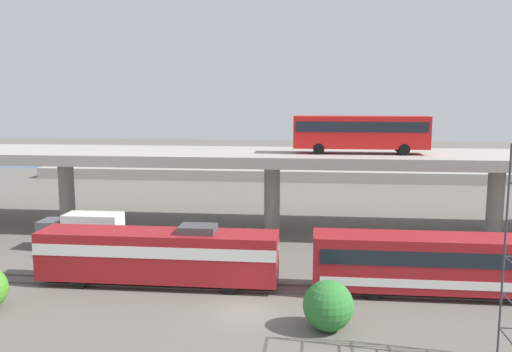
{
  "coord_description": "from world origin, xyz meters",
  "views": [
    {
      "loc": [
        3.74,
        -29.71,
        12.5
      ],
      "look_at": [
        -2.06,
        24.94,
        4.45
      ],
      "focal_mm": 37.43,
      "sensor_mm": 36.0,
      "label": 1
    }
  ],
  "objects_px": {
    "transit_bus_on_overpass": "(360,131)",
    "service_truck_west": "(83,230)",
    "parked_car_1": "(410,163)",
    "parked_car_2": "(339,161)",
    "train_coach_lead": "(486,264)",
    "train_locomotive": "(146,253)",
    "parked_car_3": "(204,160)",
    "parked_car_0": "(268,163)"
  },
  "relations": [
    {
      "from": "transit_bus_on_overpass",
      "to": "service_truck_west",
      "type": "distance_m",
      "value": 25.53
    },
    {
      "from": "parked_car_1",
      "to": "transit_bus_on_overpass",
      "type": "bearing_deg",
      "value": -106.95
    },
    {
      "from": "parked_car_1",
      "to": "parked_car_2",
      "type": "bearing_deg",
      "value": 176.97
    },
    {
      "from": "train_coach_lead",
      "to": "service_truck_west",
      "type": "xyz_separation_m",
      "value": [
        -29.79,
        7.7,
        -0.53
      ]
    },
    {
      "from": "train_locomotive",
      "to": "parked_car_3",
      "type": "height_order",
      "value": "train_locomotive"
    },
    {
      "from": "transit_bus_on_overpass",
      "to": "parked_car_0",
      "type": "xyz_separation_m",
      "value": [
        -11.21,
        33.87,
        -7.14
      ]
    },
    {
      "from": "transit_bus_on_overpass",
      "to": "parked_car_2",
      "type": "bearing_deg",
      "value": -90.07
    },
    {
      "from": "train_locomotive",
      "to": "train_coach_lead",
      "type": "relative_size",
      "value": 0.79
    },
    {
      "from": "parked_car_1",
      "to": "parked_car_2",
      "type": "relative_size",
      "value": 1.02
    },
    {
      "from": "parked_car_0",
      "to": "train_locomotive",
      "type": "bearing_deg",
      "value": -94.73
    },
    {
      "from": "train_coach_lead",
      "to": "parked_car_2",
      "type": "xyz_separation_m",
      "value": [
        -6.65,
        52.16,
        0.26
      ]
    },
    {
      "from": "service_truck_west",
      "to": "transit_bus_on_overpass",
      "type": "bearing_deg",
      "value": -162.18
    },
    {
      "from": "train_locomotive",
      "to": "parked_car_3",
      "type": "bearing_deg",
      "value": -82.63
    },
    {
      "from": "train_coach_lead",
      "to": "parked_car_1",
      "type": "bearing_deg",
      "value": -94.89
    },
    {
      "from": "parked_car_2",
      "to": "parked_car_1",
      "type": "bearing_deg",
      "value": -3.03
    },
    {
      "from": "train_locomotive",
      "to": "service_truck_west",
      "type": "relative_size",
      "value": 2.53
    },
    {
      "from": "transit_bus_on_overpass",
      "to": "service_truck_west",
      "type": "height_order",
      "value": "transit_bus_on_overpass"
    },
    {
      "from": "train_locomotive",
      "to": "parked_car_1",
      "type": "relative_size",
      "value": 4.04
    },
    {
      "from": "service_truck_west",
      "to": "train_coach_lead",
      "type": "bearing_deg",
      "value": 165.51
    },
    {
      "from": "parked_car_1",
      "to": "parked_car_0",
      "type": "bearing_deg",
      "value": -173.39
    },
    {
      "from": "transit_bus_on_overpass",
      "to": "parked_car_1",
      "type": "distance_m",
      "value": 38.77
    },
    {
      "from": "transit_bus_on_overpass",
      "to": "train_locomotive",
      "type": "bearing_deg",
      "value": 44.74
    },
    {
      "from": "parked_car_0",
      "to": "parked_car_3",
      "type": "relative_size",
      "value": 0.94
    },
    {
      "from": "train_locomotive",
      "to": "parked_car_2",
      "type": "height_order",
      "value": "train_locomotive"
    },
    {
      "from": "train_locomotive",
      "to": "train_coach_lead",
      "type": "bearing_deg",
      "value": -180.0
    },
    {
      "from": "train_locomotive",
      "to": "parked_car_2",
      "type": "bearing_deg",
      "value": -106.36
    },
    {
      "from": "parked_car_1",
      "to": "train_locomotive",
      "type": "bearing_deg",
      "value": -117.08
    },
    {
      "from": "train_locomotive",
      "to": "parked_car_0",
      "type": "height_order",
      "value": "train_locomotive"
    },
    {
      "from": "transit_bus_on_overpass",
      "to": "parked_car_1",
      "type": "xyz_separation_m",
      "value": [
        11.11,
        36.45,
        -7.14
      ]
    },
    {
      "from": "service_truck_west",
      "to": "parked_car_3",
      "type": "relative_size",
      "value": 1.47
    },
    {
      "from": "train_coach_lead",
      "to": "transit_bus_on_overpass",
      "type": "distance_m",
      "value": 18.12
    },
    {
      "from": "transit_bus_on_overpass",
      "to": "parked_car_0",
      "type": "relative_size",
      "value": 2.76
    },
    {
      "from": "service_truck_west",
      "to": "train_locomotive",
      "type": "bearing_deg",
      "value": 135.52
    },
    {
      "from": "train_coach_lead",
      "to": "service_truck_west",
      "type": "bearing_deg",
      "value": -14.49
    },
    {
      "from": "parked_car_0",
      "to": "parked_car_2",
      "type": "relative_size",
      "value": 1.05
    },
    {
      "from": "train_locomotive",
      "to": "service_truck_west",
      "type": "xyz_separation_m",
      "value": [
        -7.84,
        7.7,
        -0.55
      ]
    },
    {
      "from": "service_truck_west",
      "to": "parked_car_1",
      "type": "relative_size",
      "value": 1.6
    },
    {
      "from": "parked_car_0",
      "to": "parked_car_1",
      "type": "bearing_deg",
      "value": 6.61
    },
    {
      "from": "parked_car_2",
      "to": "parked_car_3",
      "type": "distance_m",
      "value": 21.98
    },
    {
      "from": "service_truck_west",
      "to": "parked_car_1",
      "type": "bearing_deg",
      "value": -127.94
    },
    {
      "from": "service_truck_west",
      "to": "parked_car_1",
      "type": "height_order",
      "value": "parked_car_1"
    },
    {
      "from": "service_truck_west",
      "to": "parked_car_2",
      "type": "bearing_deg",
      "value": -117.5
    }
  ]
}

